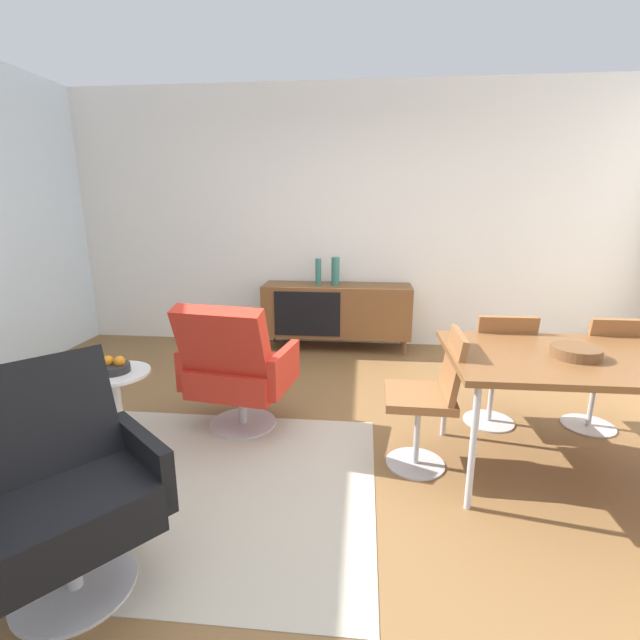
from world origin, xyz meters
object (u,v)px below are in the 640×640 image
Objects in this scene: vase_sculptural_dark at (335,271)px; armchair_black_shell at (55,483)px; vase_cobalt at (318,272)px; dining_chair_near_window at (430,394)px; dining_table at (594,363)px; lounge_chair_red at (236,367)px; fruit_bowl at (114,367)px; dining_chair_back_right at (602,368)px; side_table_round at (118,401)px; sideboard at (336,310)px; wooden_bowl_on_table at (576,352)px; dining_chair_back_left at (497,365)px.

vase_sculptural_dark is 3.44m from armchair_black_shell.
vase_cobalt is 0.33× the size of dining_chair_near_window.
vase_sculptural_dark is 2.78m from dining_table.
fruit_bowl is (-0.71, -0.30, 0.09)m from lounge_chair_red.
vase_sculptural_dark reaches higher than lounge_chair_red.
dining_chair_back_right and dining_chair_near_window have the same top height.
side_table_round is 0.23m from fruit_bowl.
side_table_round is at bearing -156.96° from lounge_chair_red.
dining_chair_near_window is at bearing -72.55° from vase_sculptural_dark.
armchair_black_shell is at bearing -71.56° from side_table_round.
vase_cobalt reaches higher than sideboard.
wooden_bowl_on_table is 2.09m from lounge_chair_red.
dining_chair_back_right is (1.95, -1.70, -0.40)m from vase_sculptural_dark.
vase_sculptural_dark is at bearing 172.95° from sideboard.
lounge_chair_red reaches higher than wooden_bowl_on_table.
armchair_black_shell is (-2.39, -1.00, -0.30)m from wooden_bowl_on_table.
wooden_bowl_on_table is at bearing -128.53° from dining_chair_back_right.
wooden_bowl_on_table is 0.50× the size of side_table_round.
vase_sculptural_dark reaches higher than armchair_black_shell.
dining_table is (1.79, -2.26, -0.16)m from vase_cobalt.
vase_sculptural_dark is 0.35× the size of dining_chair_back_right.
vase_cobalt is at bearing 64.10° from side_table_round.
vase_sculptural_dark is 2.05m from lounge_chair_red.
dining_table is 6.15× the size of wooden_bowl_on_table.
lounge_chair_red reaches higher than dining_table.
sideboard is at bearing 125.99° from dining_chair_back_left.
vase_cobalt is (-0.20, 0.00, 0.42)m from sideboard.
dining_chair_back_left is at bearing -54.01° from sideboard.
vase_sculptural_dark is 2.73m from wooden_bowl_on_table.
armchair_black_shell reaches higher than dining_table.
sideboard reaches higher than fruit_bowl.
dining_chair_back_left is at bearing 122.02° from dining_table.
dining_chair_back_right is 1.65× the size of side_table_round.
side_table_round is (-1.27, -2.23, -0.55)m from vase_sculptural_dark.
lounge_chair_red reaches higher than dining_chair_back_left.
side_table_round is at bearing -170.73° from dining_chair_back_right.
lounge_chair_red reaches higher than fruit_bowl.
armchair_black_shell is (-0.35, -1.37, 0.00)m from lounge_chair_red.
vase_cobalt reaches higher than wooden_bowl_on_table.
vase_cobalt is 2.00m from lounge_chair_red.
dining_chair_back_left is at bearing 46.09° from dining_chair_near_window.
armchair_black_shell is (-2.16, -1.59, -0.00)m from dining_chair_back_left.
sideboard is 0.47m from vase_cobalt.
wooden_bowl_on_table is at bearing 22.72° from armchair_black_shell.
dining_chair_back_right reaches higher than wooden_bowl_on_table.
vase_cobalt is at bearing 180.00° from vase_sculptural_dark.
wooden_bowl_on_table is 0.82m from dining_chair_back_right.
armchair_black_shell is (-0.73, -3.30, -0.39)m from vase_cobalt.
wooden_bowl_on_table is (1.66, -2.30, -0.09)m from vase_cobalt.
vase_sculptural_dark is 2.62m from side_table_round.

